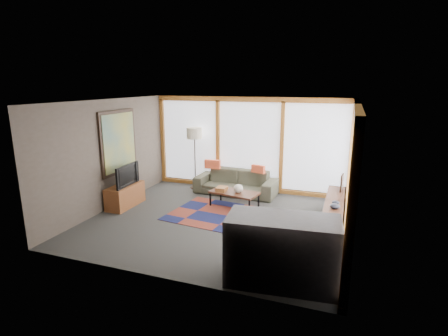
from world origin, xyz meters
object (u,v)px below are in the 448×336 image
(tv_console, at_px, (125,196))
(television, at_px, (124,175))
(sofa, at_px, (236,182))
(bar_counter, at_px, (282,251))
(bookshelf, at_px, (334,213))
(floor_lamp, at_px, (195,158))
(coffee_table, at_px, (234,199))

(tv_console, height_order, television, television)
(sofa, relative_size, bar_counter, 1.34)
(bookshelf, relative_size, bar_counter, 1.36)
(tv_console, bearing_deg, floor_lamp, 63.69)
(floor_lamp, relative_size, coffee_table, 1.51)
(floor_lamp, distance_m, bar_counter, 5.23)
(tv_console, bearing_deg, television, -34.67)
(tv_console, height_order, bar_counter, bar_counter)
(sofa, relative_size, coffee_table, 1.91)
(sofa, distance_m, floor_lamp, 1.39)
(television, bearing_deg, tv_console, 53.28)
(bookshelf, bearing_deg, coffee_table, 170.78)
(floor_lamp, height_order, bookshelf, floor_lamp)
(bookshelf, bearing_deg, sofa, 152.31)
(floor_lamp, xyz_separation_m, coffee_table, (1.56, -1.14, -0.68))
(television, xyz_separation_m, bar_counter, (4.22, -2.05, -0.28))
(coffee_table, relative_size, bar_counter, 0.70)
(coffee_table, bearing_deg, floor_lamp, 143.82)
(sofa, height_order, tv_console, sofa)
(bookshelf, height_order, bar_counter, bar_counter)
(floor_lamp, bearing_deg, bookshelf, -21.24)
(bookshelf, bearing_deg, floor_lamp, 158.76)
(floor_lamp, xyz_separation_m, bookshelf, (3.91, -1.52, -0.59))
(coffee_table, distance_m, television, 2.73)
(bookshelf, xyz_separation_m, bar_counter, (-0.65, -2.54, 0.24))
(coffee_table, relative_size, bookshelf, 0.51)
(floor_lamp, distance_m, bookshelf, 4.24)
(bar_counter, bearing_deg, television, 148.42)
(tv_console, xyz_separation_m, bar_counter, (4.25, -2.07, 0.25))
(bookshelf, xyz_separation_m, television, (-4.87, -0.50, 0.52))
(sofa, bearing_deg, bar_counter, -60.50)
(coffee_table, distance_m, bar_counter, 3.41)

